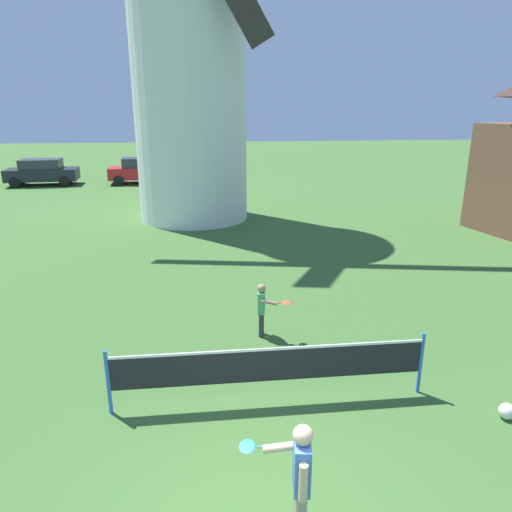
# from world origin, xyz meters

# --- Properties ---
(windmill) EXTENTS (9.18, 5.23, 15.63)m
(windmill) POSITION_xyz_m (-0.88, 15.91, 7.43)
(windmill) COLOR white
(windmill) RESTS_ON ground_plane
(tennis_net) EXTENTS (5.12, 0.06, 1.10)m
(tennis_net) POSITION_xyz_m (0.47, 2.47, 0.68)
(tennis_net) COLOR blue
(tennis_net) RESTS_ON ground_plane
(player_near) EXTENTS (0.78, 0.65, 1.47)m
(player_near) POSITION_xyz_m (0.43, -0.04, 0.83)
(player_near) COLOR #9E937F
(player_near) RESTS_ON ground_plane
(player_far) EXTENTS (0.68, 0.57, 1.15)m
(player_far) POSITION_xyz_m (0.65, 4.81, 0.65)
(player_far) COLOR #333338
(player_far) RESTS_ON ground_plane
(stray_ball) EXTENTS (0.25, 0.25, 0.25)m
(stray_ball) POSITION_xyz_m (4.06, 1.64, 0.13)
(stray_ball) COLOR silver
(stray_ball) RESTS_ON ground_plane
(parked_car_black) EXTENTS (4.17, 2.11, 1.56)m
(parked_car_black) POSITION_xyz_m (-10.10, 25.70, 0.81)
(parked_car_black) COLOR #1E232D
(parked_car_black) RESTS_ON ground_plane
(parked_car_red) EXTENTS (4.03, 2.12, 1.56)m
(parked_car_red) POSITION_xyz_m (-4.25, 25.85, 0.81)
(parked_car_red) COLOR red
(parked_car_red) RESTS_ON ground_plane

